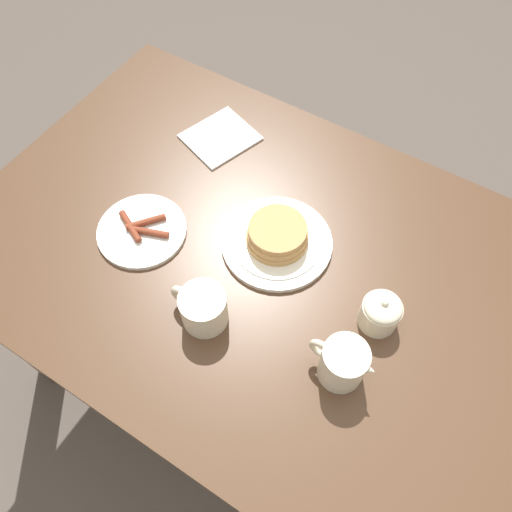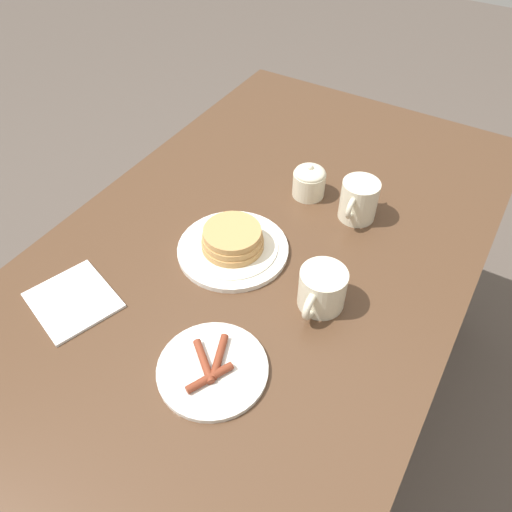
{
  "view_description": "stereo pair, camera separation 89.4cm",
  "coord_description": "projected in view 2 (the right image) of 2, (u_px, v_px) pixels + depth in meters",
  "views": [
    {
      "loc": [
        -0.21,
        0.46,
        1.62
      ],
      "look_at": [
        0.07,
        0.02,
        0.75
      ],
      "focal_mm": 35.0,
      "sensor_mm": 36.0,
      "label": 1
    },
    {
      "loc": [
        0.67,
        0.38,
        1.48
      ],
      "look_at": [
        0.07,
        0.02,
        0.75
      ],
      "focal_mm": 35.0,
      "sensor_mm": 36.0,
      "label": 2
    }
  ],
  "objects": [
    {
      "name": "napkin",
      "position": [
        73.0,
        300.0,
        0.96
      ],
      "size": [
        0.19,
        0.19,
        0.01
      ],
      "color": "white",
      "rests_on": "dining_table"
    },
    {
      "name": "sugar_bowl",
      "position": [
        309.0,
        181.0,
        1.17
      ],
      "size": [
        0.08,
        0.08,
        0.08
      ],
      "color": "beige",
      "rests_on": "dining_table"
    },
    {
      "name": "creamer_pitcher",
      "position": [
        359.0,
        199.0,
        1.1
      ],
      "size": [
        0.13,
        0.08,
        0.1
      ],
      "color": "beige",
      "rests_on": "dining_table"
    },
    {
      "name": "side_plate_bacon",
      "position": [
        212.0,
        369.0,
        0.85
      ],
      "size": [
        0.19,
        0.19,
        0.02
      ],
      "color": "silver",
      "rests_on": "dining_table"
    },
    {
      "name": "ground_plane",
      "position": [
        261.0,
        404.0,
        1.6
      ],
      "size": [
        8.0,
        8.0,
        0.0
      ],
      "primitive_type": "plane",
      "color": "#51473F"
    },
    {
      "name": "coffee_mug",
      "position": [
        322.0,
        289.0,
        0.93
      ],
      "size": [
        0.12,
        0.09,
        0.08
      ],
      "color": "beige",
      "rests_on": "dining_table"
    },
    {
      "name": "pancake_plate",
      "position": [
        233.0,
        244.0,
        1.04
      ],
      "size": [
        0.24,
        0.24,
        0.06
      ],
      "color": "white",
      "rests_on": "dining_table"
    },
    {
      "name": "dining_table",
      "position": [
        263.0,
        278.0,
        1.16
      ],
      "size": [
        1.42,
        0.85,
        0.72
      ],
      "color": "#4C3321",
      "rests_on": "ground_plane"
    }
  ]
}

